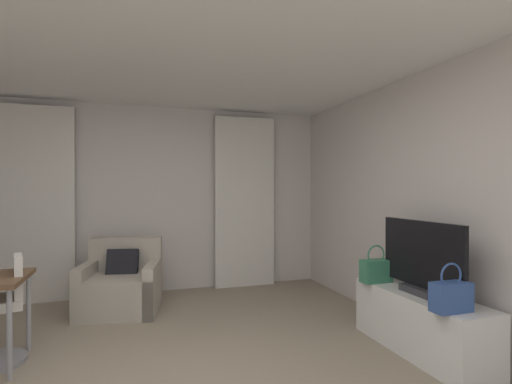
% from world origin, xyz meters
% --- Properties ---
extents(wall_window, '(5.12, 0.06, 2.60)m').
position_xyz_m(wall_window, '(0.00, 3.03, 1.30)').
color(wall_window, silver).
rests_on(wall_window, ground).
extents(wall_right, '(0.06, 6.12, 2.60)m').
position_xyz_m(wall_right, '(2.53, 0.00, 1.30)').
color(wall_right, silver).
rests_on(wall_right, ground).
extents(ceiling, '(5.12, 6.12, 0.06)m').
position_xyz_m(ceiling, '(0.00, 0.00, 2.63)').
color(ceiling, white).
rests_on(ceiling, wall_left).
extents(curtain_left_panel, '(0.90, 0.06, 2.50)m').
position_xyz_m(curtain_left_panel, '(-1.38, 2.90, 1.25)').
color(curtain_left_panel, silver).
rests_on(curtain_left_panel, ground).
extents(curtain_right_panel, '(0.90, 0.06, 2.50)m').
position_xyz_m(curtain_right_panel, '(1.38, 2.90, 1.25)').
color(curtain_right_panel, silver).
rests_on(curtain_right_panel, ground).
extents(armchair, '(0.99, 0.92, 0.84)m').
position_xyz_m(armchair, '(-0.34, 2.21, 0.29)').
color(armchair, '#B2A899').
rests_on(armchair, ground).
extents(desk_chair, '(0.49, 0.49, 0.88)m').
position_xyz_m(desk_chair, '(-1.26, 1.10, 0.39)').
color(desk_chair, gray).
rests_on(desk_chair, ground).
extents(tv_console, '(0.44, 1.34, 0.52)m').
position_xyz_m(tv_console, '(2.21, 0.21, 0.26)').
color(tv_console, white).
rests_on(tv_console, ground).
extents(tv_flatscreen, '(0.20, 0.95, 0.64)m').
position_xyz_m(tv_flatscreen, '(2.21, 0.20, 0.82)').
color(tv_flatscreen, '#333338').
rests_on(tv_flatscreen, tv_console).
extents(handbag_primary, '(0.30, 0.14, 0.37)m').
position_xyz_m(handbag_primary, '(2.08, 0.68, 0.64)').
color(handbag_primary, '#387F5B').
rests_on(handbag_primary, tv_console).
extents(handbag_secondary, '(0.30, 0.14, 0.37)m').
position_xyz_m(handbag_secondary, '(2.07, -0.27, 0.64)').
color(handbag_secondary, '#335193').
rests_on(handbag_secondary, tv_console).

